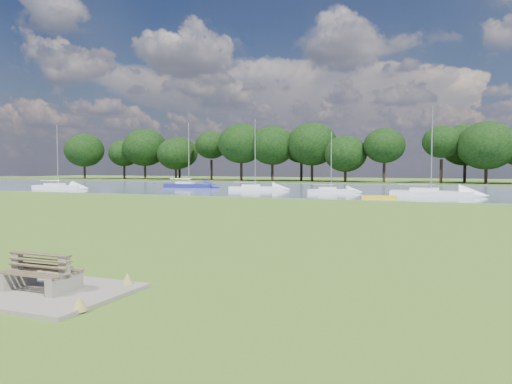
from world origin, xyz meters
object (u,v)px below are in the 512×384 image
at_px(sailboat_4, 188,184).
at_px(sailboat_6, 430,191).
at_px(kayak, 379,197).
at_px(bench_pair, 40,274).
at_px(sailboat_0, 254,187).
at_px(sailboat_2, 58,186).
at_px(sailboat_8, 330,190).

distance_m(sailboat_4, sailboat_6, 33.31).
bearing_deg(sailboat_4, kayak, -33.95).
relative_size(sailboat_4, sailboat_6, 1.00).
xyz_separation_m(bench_pair, sailboat_4, (-25.94, 51.82, 0.08)).
relative_size(sailboat_0, sailboat_6, 0.97).
bearing_deg(sailboat_0, sailboat_2, 172.63).
xyz_separation_m(sailboat_2, sailboat_8, (35.92, 4.03, -0.06)).
xyz_separation_m(kayak, sailboat_8, (-6.59, 7.82, 0.25)).
bearing_deg(bench_pair, sailboat_4, 115.91).
height_order(sailboat_4, sailboat_6, sailboat_4).
relative_size(sailboat_0, sailboat_4, 0.97).
xyz_separation_m(bench_pair, sailboat_0, (-14.53, 48.55, -0.00)).
xyz_separation_m(bench_pair, kayak, (2.45, 38.07, -0.28)).
bearing_deg(sailboat_6, sailboat_2, -177.95).
xyz_separation_m(sailboat_0, sailboat_8, (10.39, -2.66, -0.03)).
xyz_separation_m(kayak, sailboat_4, (-28.39, 13.75, 0.37)).
bearing_deg(sailboat_8, kayak, -72.32).
distance_m(bench_pair, sailboat_2, 57.93).
xyz_separation_m(bench_pair, sailboat_2, (-40.06, 41.85, 0.02)).
xyz_separation_m(bench_pair, sailboat_6, (6.55, 44.47, 0.04)).
xyz_separation_m(sailboat_4, sailboat_8, (21.80, -5.93, -0.12)).
relative_size(sailboat_2, sailboat_6, 0.93).
height_order(sailboat_2, sailboat_6, sailboat_6).
height_order(bench_pair, sailboat_4, sailboat_4).
distance_m(sailboat_2, sailboat_8, 36.14).
bearing_deg(sailboat_6, sailboat_0, 167.89).
bearing_deg(sailboat_2, bench_pair, -56.52).
bearing_deg(sailboat_0, sailboat_6, -33.02).
bearing_deg(kayak, bench_pair, -103.34).
bearing_deg(kayak, sailboat_4, 144.51).
bearing_deg(sailboat_2, sailboat_0, 4.43).
relative_size(sailboat_4, sailboat_8, 1.33).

